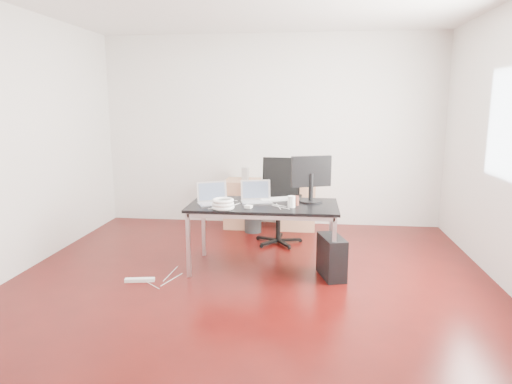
# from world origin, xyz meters

# --- Properties ---
(room_shell) EXTENTS (5.00, 5.00, 5.00)m
(room_shell) POSITION_xyz_m (0.04, 0.00, 1.40)
(room_shell) COLOR #360706
(room_shell) RESTS_ON ground
(desk) EXTENTS (1.60, 0.80, 0.73)m
(desk) POSITION_xyz_m (0.09, 0.49, 0.68)
(desk) COLOR black
(desk) RESTS_ON ground
(office_chair) EXTENTS (0.51, 0.53, 1.08)m
(office_chair) POSITION_xyz_m (0.20, 1.53, 0.61)
(office_chair) COLOR black
(office_chair) RESTS_ON ground
(filing_cabinet_left) EXTENTS (0.50, 0.50, 0.70)m
(filing_cabinet_left) POSITION_xyz_m (-0.39, 2.23, 0.35)
(filing_cabinet_left) COLOR tan
(filing_cabinet_left) RESTS_ON ground
(filing_cabinet_right) EXTENTS (0.50, 0.50, 0.70)m
(filing_cabinet_right) POSITION_xyz_m (0.42, 2.23, 0.35)
(filing_cabinet_right) COLOR tan
(filing_cabinet_right) RESTS_ON ground
(pc_tower) EXTENTS (0.31, 0.49, 0.44)m
(pc_tower) POSITION_xyz_m (0.83, 0.32, 0.22)
(pc_tower) COLOR black
(pc_tower) RESTS_ON ground
(wastebasket) EXTENTS (0.31, 0.31, 0.28)m
(wastebasket) POSITION_xyz_m (-0.20, 1.93, 0.14)
(wastebasket) COLOR black
(wastebasket) RESTS_ON ground
(power_strip) EXTENTS (0.31, 0.11, 0.04)m
(power_strip) POSITION_xyz_m (-1.14, -0.04, 0.02)
(power_strip) COLOR white
(power_strip) RESTS_ON ground
(laptop_left) EXTENTS (0.41, 0.37, 0.23)m
(laptop_left) POSITION_xyz_m (-0.45, 0.44, 0.79)
(laptop_left) COLOR silver
(laptop_left) RESTS_ON desk
(laptop_right) EXTENTS (0.38, 0.32, 0.23)m
(laptop_right) POSITION_xyz_m (-0.00, 0.59, 0.79)
(laptop_right) COLOR silver
(laptop_right) RESTS_ON desk
(monitor) EXTENTS (0.44, 0.26, 0.51)m
(monitor) POSITION_xyz_m (0.60, 0.67, 1.01)
(monitor) COLOR black
(monitor) RESTS_ON desk
(keyboard) EXTENTS (0.46, 0.31, 0.02)m
(keyboard) POSITION_xyz_m (0.24, 0.73, 0.74)
(keyboard) COLOR white
(keyboard) RESTS_ON desk
(cup_white) EXTENTS (0.10, 0.10, 0.12)m
(cup_white) POSITION_xyz_m (0.39, 0.37, 0.79)
(cup_white) COLOR white
(cup_white) RESTS_ON desk
(cup_brown) EXTENTS (0.10, 0.10, 0.10)m
(cup_brown) POSITION_xyz_m (0.43, 0.48, 0.78)
(cup_brown) COLOR #59281E
(cup_brown) RESTS_ON desk
(cable_coil) EXTENTS (0.24, 0.24, 0.11)m
(cable_coil) POSITION_xyz_m (-0.30, 0.21, 0.78)
(cable_coil) COLOR white
(cable_coil) RESTS_ON desk
(power_adapter) EXTENTS (0.09, 0.09, 0.03)m
(power_adapter) POSITION_xyz_m (-0.05, 0.29, 0.74)
(power_adapter) COLOR white
(power_adapter) RESTS_ON desk
(speaker) EXTENTS (0.10, 0.09, 0.18)m
(speaker) POSITION_xyz_m (-0.36, 2.28, 0.79)
(speaker) COLOR #9E9E9E
(speaker) RESTS_ON filing_cabinet_left
(navy_garment) EXTENTS (0.33, 0.28, 0.09)m
(navy_garment) POSITION_xyz_m (0.45, 2.17, 0.74)
(navy_garment) COLOR black
(navy_garment) RESTS_ON filing_cabinet_right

